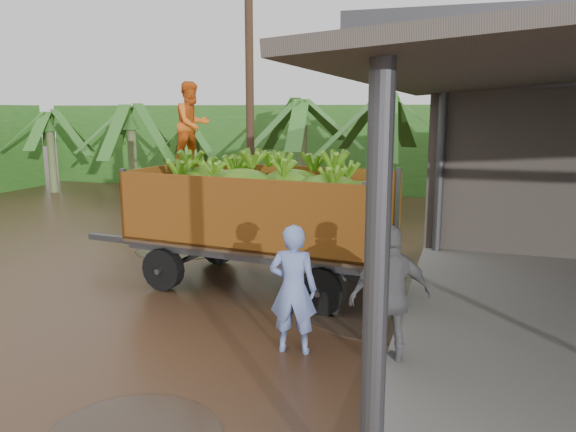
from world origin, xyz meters
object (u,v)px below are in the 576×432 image
object	(u,v)px
man_grey	(390,297)
utility_pole	(250,84)
banana_trailer	(260,211)
man_blue	(293,289)

from	to	relation	value
man_grey	utility_pole	distance (m)	10.55
utility_pole	banana_trailer	bearing A→B (deg)	-66.69
man_blue	banana_trailer	bearing A→B (deg)	-68.31
man_grey	man_blue	bearing A→B (deg)	-32.44
man_grey	utility_pole	size ratio (longest dim) A/B	0.24
man_blue	utility_pole	size ratio (longest dim) A/B	0.23
utility_pole	man_blue	bearing A→B (deg)	-64.79
banana_trailer	utility_pole	world-z (taller)	utility_pole
man_grey	banana_trailer	bearing A→B (deg)	-74.54
man_blue	utility_pole	distance (m)	9.90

